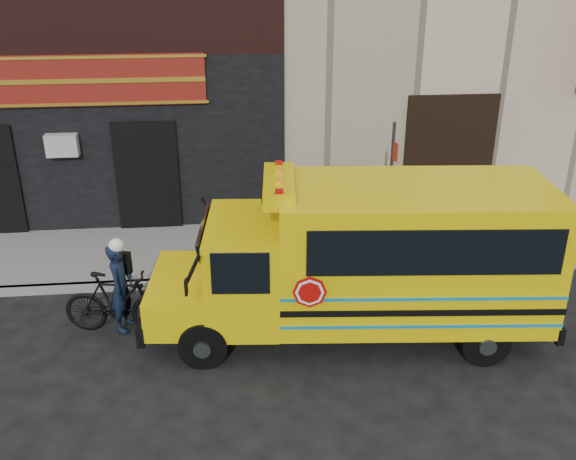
% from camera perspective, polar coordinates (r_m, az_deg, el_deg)
% --- Properties ---
extents(ground, '(120.00, 120.00, 0.00)m').
position_cam_1_polar(ground, '(11.07, 2.43, -10.87)').
color(ground, black).
rests_on(ground, ground).
extents(curb, '(40.00, 0.20, 0.15)m').
position_cam_1_polar(curb, '(13.24, 0.86, -4.20)').
color(curb, gray).
rests_on(curb, ground).
extents(sidewalk, '(40.00, 3.00, 0.15)m').
position_cam_1_polar(sidewalk, '(14.57, 0.19, -1.44)').
color(sidewalk, slate).
rests_on(sidewalk, ground).
extents(school_bus, '(7.05, 2.72, 2.92)m').
position_cam_1_polar(school_bus, '(10.96, 7.52, -2.30)').
color(school_bus, black).
rests_on(school_bus, ground).
extents(sign_pole, '(0.09, 0.27, 3.11)m').
position_cam_1_polar(sign_pole, '(13.49, 9.09, 3.69)').
color(sign_pole, '#383F3B').
rests_on(sign_pole, ground).
extents(bicycle, '(2.03, 0.91, 1.18)m').
position_cam_1_polar(bicycle, '(11.69, -14.86, -6.30)').
color(bicycle, black).
rests_on(bicycle, ground).
extents(cyclist, '(0.51, 0.67, 1.64)m').
position_cam_1_polar(cyclist, '(11.62, -14.58, -5.15)').
color(cyclist, black).
rests_on(cyclist, ground).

